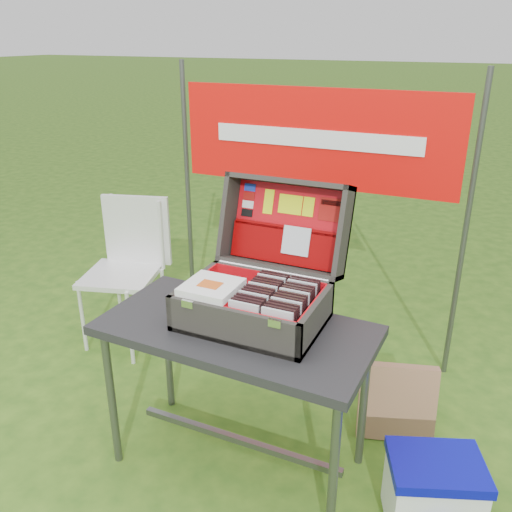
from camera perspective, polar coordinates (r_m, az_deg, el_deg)
The scene contains 94 objects.
ground at distance 2.75m, azimuth -2.75°, elevation -19.63°, with size 80.00×80.00×0.00m, color #2D5717.
table at distance 2.47m, azimuth -1.98°, elevation -14.60°, with size 1.14×0.57×0.71m, color black, non-canonical shape.
table_top at distance 2.28m, azimuth -2.09°, elevation -7.83°, with size 1.14×0.57×0.04m, color black.
table_leg_fl at distance 2.56m, azimuth -14.94°, elevation -14.40°, with size 0.04×0.04×0.67m, color #59595B.
table_leg_fr at distance 2.18m, azimuth 8.17°, elevation -21.50°, with size 0.04×0.04×0.67m, color #59595B.
table_leg_bl at distance 2.86m, azimuth -9.27°, elevation -9.71°, with size 0.04×0.04×0.67m, color #59595B.
table_leg_br at distance 2.52m, azimuth 11.27°, elevation -14.80°, with size 0.04×0.04×0.67m, color #59595B.
table_brace at distance 2.62m, azimuth -1.91°, elevation -18.75°, with size 0.99×0.03×0.03m, color #59595B.
suitcase at distance 2.23m, azimuth 0.27°, elevation -0.43°, with size 0.58×0.57×0.52m, color #43403A, non-canonical shape.
suitcase_base_bottom at distance 2.29m, azimuth -0.36°, elevation -6.76°, with size 0.58×0.41×0.02m, color #43403A.
suitcase_base_wall_front at distance 2.11m, azimuth -2.61°, elevation -7.53°, with size 0.58×0.02×0.15m, color #43403A.
suitcase_base_wall_back at distance 2.42m, azimuth 1.58°, elevation -3.35°, with size 0.58×0.02×0.15m, color #43403A.
suitcase_base_wall_left at distance 2.38m, azimuth -6.45°, elevation -3.98°, with size 0.02×0.41×0.15m, color #43403A.
suitcase_base_wall_right at distance 2.17m, azimuth 6.33°, elevation -6.68°, with size 0.02×0.41×0.15m, color #43403A.
suitcase_liner_floor at distance 2.28m, azimuth -0.36°, elevation -6.45°, with size 0.53×0.37×0.01m, color red.
suitcase_latch_left at distance 2.15m, azimuth -7.22°, elevation -5.04°, with size 0.05×0.01×0.03m, color silver.
suitcase_latch_right at distance 2.00m, azimuth 1.99°, elevation -7.11°, with size 0.05×0.01×0.03m, color silver.
suitcase_hinge at distance 2.40m, azimuth 1.70°, elevation -1.58°, with size 0.02×0.02×0.52m, color silver.
suitcase_lid_back at distance 2.51m, azimuth 3.51°, elevation 3.31°, with size 0.58×0.41×0.02m, color #43403A.
suitcase_lid_rim_far at distance 2.45m, azimuth 3.58°, elevation 7.83°, with size 0.58×0.02×0.15m, color #43403A.
suitcase_lid_rim_near at distance 2.47m, azimuth 2.40°, elevation -1.18°, with size 0.58×0.02×0.15m, color #43403A.
suitcase_lid_rim_left at distance 2.56m, azimuth -2.80°, elevation 4.15°, with size 0.02×0.41×0.15m, color #43403A.
suitcase_lid_rim_right at distance 2.37m, azimuth 9.23°, elevation 2.36°, with size 0.02×0.41×0.15m, color #43403A.
suitcase_lid_liner at distance 2.50m, azimuth 3.40°, elevation 3.31°, with size 0.53×0.36×0.01m, color red.
suitcase_liner_wall_front at distance 2.11m, azimuth -2.44°, elevation -7.09°, with size 0.53×0.01×0.13m, color red.
suitcase_liner_wall_back at distance 2.40m, azimuth 1.45°, elevation -3.24°, with size 0.53×0.01×0.13m, color red.
suitcase_liner_wall_left at distance 2.36m, azimuth -6.17°, elevation -3.80°, with size 0.01×0.37×0.13m, color red.
suitcase_liner_wall_right at distance 2.17m, azimuth 5.98°, elevation -6.35°, with size 0.01×0.37×0.13m, color red.
suitcase_lid_pocket at distance 2.49m, azimuth 2.96°, elevation 1.12°, with size 0.51×0.16×0.03m, color #780203.
suitcase_pocket_edge at distance 2.47m, azimuth 3.16°, elevation 3.00°, with size 0.50×0.02×0.02m, color #780203.
suitcase_pocket_cd at distance 2.45m, azimuth 4.25°, elevation 1.60°, with size 0.13×0.13×0.01m, color silver.
lid_sticker_cc_a at distance 2.57m, azimuth -0.64°, elevation 7.23°, with size 0.06×0.04×0.00m, color #1933B2.
lid_sticker_cc_b at distance 2.57m, azimuth -0.75°, elevation 6.35°, with size 0.06×0.04×0.00m, color #9A110D.
lid_sticker_cc_c at distance 2.57m, azimuth -0.86°, elevation 5.46°, with size 0.06×0.04×0.00m, color white.
lid_sticker_cc_d at distance 2.57m, azimuth -0.97°, elevation 4.58°, with size 0.06×0.04×0.00m, color black.
lid_card_neon_tall at distance 2.53m, azimuth 1.33°, elevation 5.74°, with size 0.05×0.11×0.00m, color #D8EC0F.
lid_card_neon_main at distance 2.49m, azimuth 3.63°, elevation 5.44°, with size 0.11×0.09×0.00m, color #D8EC0F.
lid_card_neon_small at distance 2.46m, azimuth 5.54°, elevation 5.17°, with size 0.05×0.09×0.00m, color #D8EC0F.
lid_sticker_band at distance 2.43m, azimuth 7.84°, elevation 4.85°, with size 0.10×0.10×0.00m, color #9A110D.
lid_sticker_band_bar at distance 2.43m, azimuth 7.94°, elevation 5.55°, with size 0.09×0.02×0.00m, color black.
cd_left_0 at distance 2.11m, azimuth -1.30°, elevation -6.72°, with size 0.13×0.01×0.15m, color silver.
cd_left_1 at distance 2.13m, azimuth -1.03°, elevation -6.45°, with size 0.13×0.01×0.15m, color black.
cd_left_2 at distance 2.14m, azimuth -0.77°, elevation -6.18°, with size 0.13×0.01×0.15m, color black.
cd_left_3 at distance 2.16m, azimuth -0.51°, elevation -5.92°, with size 0.13×0.01×0.15m, color black.
cd_left_4 at distance 2.18m, azimuth -0.26°, elevation -5.66°, with size 0.13×0.01×0.15m, color silver.
cd_left_5 at distance 2.20m, azimuth -0.01°, elevation -5.41°, with size 0.13×0.01×0.15m, color black.
cd_left_6 at distance 2.22m, azimuth 0.24°, elevation -5.16°, with size 0.13×0.01×0.15m, color black.
cd_left_7 at distance 2.23m, azimuth 0.48°, elevation -4.92°, with size 0.13×0.01×0.15m, color black.
cd_left_8 at distance 2.25m, azimuth 0.71°, elevation -4.68°, with size 0.13×0.01×0.15m, color silver.
cd_left_9 at distance 2.27m, azimuth 0.94°, elevation -4.44°, with size 0.13×0.01×0.15m, color black.
cd_left_10 at distance 2.29m, azimuth 1.17°, elevation -4.21°, with size 0.13×0.01×0.15m, color black.
cd_left_11 at distance 2.31m, azimuth 1.40°, elevation -3.98°, with size 0.13×0.01×0.15m, color black.
cd_left_12 at distance 2.33m, azimuth 1.62°, elevation -3.76°, with size 0.13×0.01×0.15m, color silver.
cd_left_13 at distance 2.35m, azimuth 1.83°, elevation -3.53°, with size 0.13×0.01×0.15m, color black.
cd_left_14 at distance 2.37m, azimuth 2.05°, elevation -3.32°, with size 0.13×0.01×0.15m, color black.
cd_right_0 at distance 2.06m, azimuth 2.22°, elevation -7.49°, with size 0.13×0.01×0.15m, color silver.
cd_right_1 at distance 2.08m, azimuth 2.46°, elevation -7.21°, with size 0.13×0.01×0.15m, color black.
cd_right_2 at distance 2.10m, azimuth 2.70°, elevation -6.93°, with size 0.13×0.01×0.15m, color black.
cd_right_3 at distance 2.11m, azimuth 2.93°, elevation -6.66°, with size 0.13×0.01×0.15m, color black.
cd_right_4 at distance 2.13m, azimuth 3.16°, elevation -6.39°, with size 0.13×0.01×0.15m, color silver.
cd_right_5 at distance 2.15m, azimuth 3.38°, elevation -6.12°, with size 0.13×0.01×0.15m, color black.
cd_right_6 at distance 2.17m, azimuth 3.60°, elevation -5.86°, with size 0.13×0.01×0.15m, color black.
cd_right_7 at distance 2.19m, azimuth 3.82°, elevation -5.60°, with size 0.13×0.01×0.15m, color black.
cd_right_8 at distance 2.21m, azimuth 4.03°, elevation -5.35°, with size 0.13×0.01×0.15m, color silver.
cd_right_9 at distance 2.23m, azimuth 4.24°, elevation -5.10°, with size 0.13×0.01×0.15m, color black.
cd_right_10 at distance 2.25m, azimuth 4.44°, elevation -4.86°, with size 0.13×0.01×0.15m, color black.
cd_right_11 at distance 2.26m, azimuth 4.64°, elevation -4.62°, with size 0.13×0.01×0.15m, color black.
cd_right_12 at distance 2.28m, azimuth 4.84°, elevation -4.38°, with size 0.13×0.01×0.15m, color silver.
cd_right_13 at distance 2.30m, azimuth 5.03°, elevation -4.15°, with size 0.13×0.01×0.15m, color black.
cd_right_14 at distance 2.32m, azimuth 5.22°, elevation -3.92°, with size 0.13×0.01×0.15m, color black.
songbook_0 at distance 2.22m, azimuth -4.71°, elevation -3.56°, with size 0.22×0.22×0.01m, color white.
songbook_1 at distance 2.22m, azimuth -4.72°, elevation -3.45°, with size 0.22×0.22×0.01m, color white.
songbook_2 at distance 2.22m, azimuth -4.72°, elevation -3.33°, with size 0.22×0.22×0.01m, color white.
songbook_3 at distance 2.22m, azimuth -4.73°, elevation -3.21°, with size 0.22×0.22×0.01m, color white.
songbook_4 at distance 2.21m, azimuth -4.73°, elevation -3.10°, with size 0.22×0.22×0.01m, color white.
songbook_5 at distance 2.21m, azimuth -4.73°, elevation -2.98°, with size 0.22×0.22×0.01m, color white.
songbook_graphic at distance 2.20m, azimuth -4.86°, elevation -2.99°, with size 0.09×0.07×0.00m, color #D85919.
cooler at distance 2.44m, azimuth 18.12°, elevation -22.65°, with size 0.36×0.27×0.32m, color white, non-canonical shape.
cooler_body at distance 2.45m, azimuth 18.05°, elevation -23.01°, with size 0.34×0.26×0.27m, color white.
cooler_lid at distance 2.34m, azimuth 18.54°, elevation -20.25°, with size 0.36×0.27×0.04m, color #070B9A.
chair at distance 3.41m, azimuth -14.05°, elevation -2.17°, with size 0.42×0.46×0.92m, color silver, non-canonical shape.
chair_seat at distance 3.41m, azimuth -14.07°, elevation -2.01°, with size 0.42×0.42×0.03m, color silver.
chair_backrest at distance 3.47m, azimuth -12.42°, elevation 2.70°, with size 0.42×0.03×0.44m, color silver.
chair_leg_fl at distance 3.50m, azimuth -17.82°, elevation -6.09°, with size 0.02×0.02×0.47m, color silver.
chair_leg_fr at distance 3.29m, azimuth -13.12°, elevation -7.48°, with size 0.02×0.02×0.47m, color silver.
chair_leg_bl at distance 3.73m, azimuth -14.23°, elevation -3.81°, with size 0.02×0.02×0.47m, color silver.
chair_leg_br at distance 3.54m, azimuth -9.66°, elevation -4.93°, with size 0.02×0.02×0.47m, color silver.
chair_upright_left at distance 3.58m, azimuth -14.71°, elevation 2.91°, with size 0.02×0.02×0.44m, color silver.
chair_upright_right at distance 3.37m, azimuth -9.96°, elevation 2.13°, with size 0.02×0.02×0.44m, color silver.
cardboard_box at distance 2.79m, azimuth 14.62°, elevation -14.70°, with size 0.37×0.06×0.39m, color #996A48.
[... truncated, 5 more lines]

